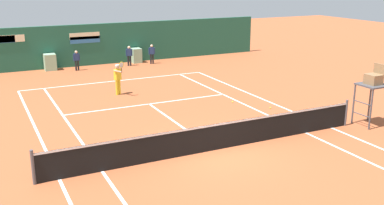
{
  "coord_description": "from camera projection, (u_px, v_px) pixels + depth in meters",
  "views": [
    {
      "loc": [
        -7.12,
        -12.69,
        5.89
      ],
      "look_at": [
        0.7,
        3.24,
        0.8
      ],
      "focal_mm": 41.94,
      "sensor_mm": 36.0,
      "label": 1
    }
  ],
  "objects": [
    {
      "name": "player_on_baseline",
      "position": [
        118.0,
        77.0,
        22.51
      ],
      "size": [
        0.46,
        0.81,
        1.78
      ],
      "rotation": [
        0.0,
        0.0,
        3.62
      ],
      "color": "yellow",
      "rests_on": "ground_plane"
    },
    {
      "name": "ball_kid_left_post",
      "position": [
        129.0,
        54.0,
        29.73
      ],
      "size": [
        0.44,
        0.21,
        1.33
      ],
      "rotation": [
        0.0,
        0.0,
        2.98
      ],
      "color": "black",
      "rests_on": "ground_plane"
    },
    {
      "name": "ground_plane",
      "position": [
        207.0,
        144.0,
        16.09
      ],
      "size": [
        80.0,
        80.0,
        0.01
      ],
      "color": "#A8512D"
    },
    {
      "name": "tennis_net",
      "position": [
        215.0,
        136.0,
        15.45
      ],
      "size": [
        12.1,
        0.1,
        1.07
      ],
      "color": "#4C4C51",
      "rests_on": "ground_plane"
    },
    {
      "name": "sponsor_back_wall",
      "position": [
        92.0,
        45.0,
        29.86
      ],
      "size": [
        25.0,
        1.02,
        2.74
      ],
      "color": "#1E5642",
      "rests_on": "ground_plane"
    },
    {
      "name": "umpire_chair",
      "position": [
        373.0,
        84.0,
        17.76
      ],
      "size": [
        1.0,
        1.0,
        2.49
      ],
      "rotation": [
        0.0,
        0.0,
        1.57
      ],
      "color": "#47474C",
      "rests_on": "ground_plane"
    },
    {
      "name": "ball_kid_centre_post",
      "position": [
        77.0,
        59.0,
        28.27
      ],
      "size": [
        0.43,
        0.18,
        1.27
      ],
      "rotation": [
        0.0,
        0.0,
        3.12
      ],
      "color": "black",
      "rests_on": "ground_plane"
    },
    {
      "name": "tennis_ball_mid_court",
      "position": [
        270.0,
        108.0,
        20.4
      ],
      "size": [
        0.07,
        0.07,
        0.07
      ],
      "primitive_type": "sphere",
      "color": "#CCE033",
      "rests_on": "ground_plane"
    },
    {
      "name": "ball_kid_right_post",
      "position": [
        152.0,
        53.0,
        30.41
      ],
      "size": [
        0.43,
        0.22,
        1.32
      ],
      "rotation": [
        0.0,
        0.0,
        2.95
      ],
      "color": "black",
      "rests_on": "ground_plane"
    },
    {
      "name": "tennis_ball_near_service_line",
      "position": [
        233.0,
        102.0,
        21.37
      ],
      "size": [
        0.07,
        0.07,
        0.07
      ],
      "primitive_type": "sphere",
      "color": "#CCE033",
      "rests_on": "ground_plane"
    }
  ]
}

